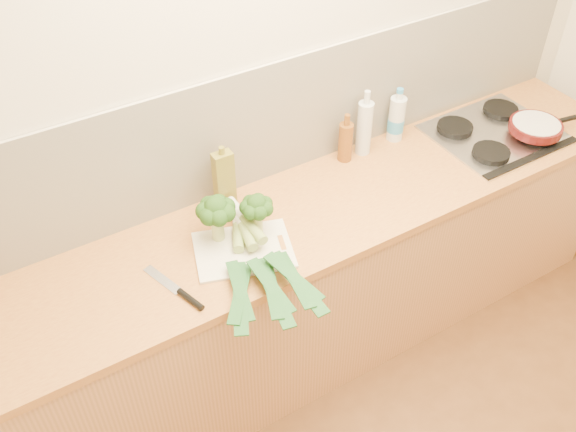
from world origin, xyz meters
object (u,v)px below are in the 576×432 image
chopping_board (243,250)px  skillet (536,127)px  chefs_knife (184,294)px  gas_hob (496,133)px

chopping_board → skillet: size_ratio=1.03×
chefs_knife → skillet: size_ratio=0.85×
gas_hob → chefs_knife: 1.70m
chefs_knife → gas_hob: bearing=-11.8°
chopping_board → chefs_knife: chefs_knife is taller
chopping_board → chefs_knife: size_ratio=1.21×
gas_hob → chopping_board: (-1.40, -0.07, -0.01)m
gas_hob → chefs_knife: (-1.69, -0.16, -0.01)m
gas_hob → chefs_knife: gas_hob is taller
chopping_board → skillet: 1.54m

